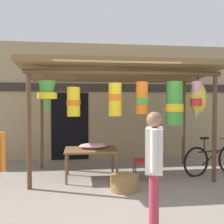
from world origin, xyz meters
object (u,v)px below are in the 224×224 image
flower_heap_on_table (93,146)px  wicker_basket_by_table (124,183)px  display_table (91,152)px  parked_bicycle (213,159)px  folding_chair (147,158)px  shopper_by_bananas (154,161)px

flower_heap_on_table → wicker_basket_by_table: flower_heap_on_table is taller
display_table → parked_bicycle: size_ratio=0.68×
display_table → flower_heap_on_table: (0.05, 0.07, 0.12)m
folding_chair → shopper_by_bananas: 2.16m
display_table → shopper_by_bananas: 2.55m
wicker_basket_by_table → shopper_by_bananas: (0.13, -1.56, 0.77)m
folding_chair → wicker_basket_by_table: (-0.57, -0.51, -0.35)m
display_table → wicker_basket_by_table: bearing=-54.9°
parked_bicycle → shopper_by_bananas: shopper_by_bananas is taller
display_table → parked_bicycle: 2.92m
flower_heap_on_table → wicker_basket_by_table: size_ratio=1.12×
wicker_basket_by_table → parked_bicycle: (2.30, 0.89, 0.20)m
flower_heap_on_table → parked_bicycle: 2.88m
folding_chair → parked_bicycle: size_ratio=0.50×
display_table → flower_heap_on_table: bearing=52.4°
folding_chair → shopper_by_bananas: bearing=-102.1°
flower_heap_on_table → parked_bicycle: size_ratio=0.36×
flower_heap_on_table → display_table: bearing=-127.6°
wicker_basket_by_table → shopper_by_bananas: shopper_by_bananas is taller
folding_chair → shopper_by_bananas: size_ratio=0.54×
flower_heap_on_table → wicker_basket_by_table: 1.22m
display_table → flower_heap_on_table: 0.15m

